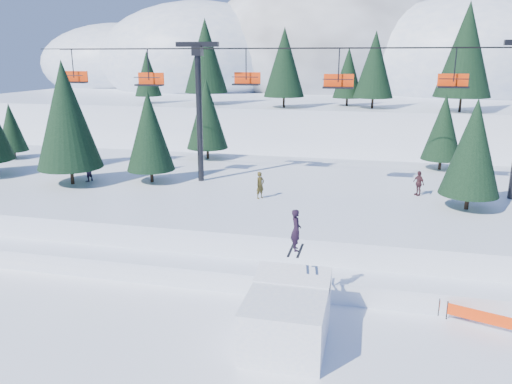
% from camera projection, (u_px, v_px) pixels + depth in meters
% --- Properties ---
extents(ground, '(160.00, 160.00, 0.00)m').
position_uv_depth(ground, '(266.00, 356.00, 20.24)').
color(ground, white).
rests_on(ground, ground).
extents(mid_shelf, '(70.00, 22.00, 2.50)m').
position_uv_depth(mid_shelf, '(317.00, 204.00, 36.82)').
color(mid_shelf, white).
rests_on(mid_shelf, ground).
extents(berm, '(70.00, 6.00, 1.10)m').
position_uv_depth(berm, '(296.00, 266.00, 27.61)').
color(berm, white).
rests_on(berm, ground).
extents(mountain_ridge, '(119.00, 60.69, 26.46)m').
position_uv_depth(mountain_ridge, '(325.00, 69.00, 87.72)').
color(mountain_ridge, white).
rests_on(mountain_ridge, ground).
extents(jump_kicker, '(3.30, 4.50, 5.50)m').
position_uv_depth(jump_kicker, '(287.00, 317.00, 20.82)').
color(jump_kicker, white).
rests_on(jump_kicker, ground).
extents(chairlift, '(46.00, 3.21, 10.28)m').
position_uv_depth(chairlift, '(333.00, 93.00, 34.56)').
color(chairlift, black).
rests_on(chairlift, mid_shelf).
extents(conifer_stand, '(61.80, 16.21, 10.25)m').
position_uv_depth(conifer_stand, '(372.00, 123.00, 34.96)').
color(conifer_stand, black).
rests_on(conifer_stand, mid_shelf).
extents(distant_skiers, '(32.30, 5.86, 1.82)m').
position_uv_depth(distant_skiers, '(304.00, 179.00, 35.28)').
color(distant_skiers, '#31243C').
rests_on(distant_skiers, mid_shelf).
extents(banner_near, '(2.72, 0.94, 0.90)m').
position_uv_depth(banner_near, '(480.00, 316.00, 22.23)').
color(banner_near, black).
rests_on(banner_near, ground).
extents(banner_far, '(2.85, 0.24, 0.90)m').
position_uv_depth(banner_far, '(471.00, 308.00, 23.01)').
color(banner_far, black).
rests_on(banner_far, ground).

